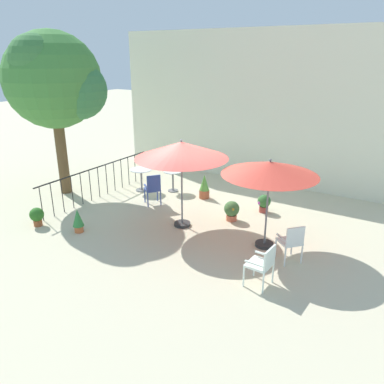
{
  "coord_description": "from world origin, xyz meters",
  "views": [
    {
      "loc": [
        5.07,
        -8.15,
        4.36
      ],
      "look_at": [
        0.0,
        0.06,
        0.82
      ],
      "focal_mm": 35.37,
      "sensor_mm": 36.0,
      "label": 1
    }
  ],
  "objects_px": {
    "cafe_table_0": "(173,177)",
    "potted_plant_0": "(204,187)",
    "patio_umbrella_1": "(270,169)",
    "patio_chair_0": "(153,187)",
    "potted_plant_1": "(264,203)",
    "patio_chair_2": "(263,263)",
    "patio_umbrella_0": "(181,150)",
    "patio_chair_1": "(292,241)",
    "potted_plant_4": "(37,216)",
    "cafe_table_1": "(141,176)",
    "potted_plant_2": "(78,220)",
    "potted_plant_3": "(232,210)",
    "shade_tree": "(55,80)"
  },
  "relations": [
    {
      "from": "shade_tree",
      "to": "patio_chair_2",
      "type": "distance_m",
      "value": 8.34
    },
    {
      "from": "patio_umbrella_1",
      "to": "potted_plant_0",
      "type": "bearing_deg",
      "value": 144.39
    },
    {
      "from": "potted_plant_3",
      "to": "potted_plant_4",
      "type": "relative_size",
      "value": 1.09
    },
    {
      "from": "patio_umbrella_1",
      "to": "potted_plant_3",
      "type": "bearing_deg",
      "value": 144.86
    },
    {
      "from": "patio_chair_0",
      "to": "potted_plant_2",
      "type": "bearing_deg",
      "value": -101.2
    },
    {
      "from": "patio_umbrella_0",
      "to": "patio_chair_2",
      "type": "height_order",
      "value": "patio_umbrella_0"
    },
    {
      "from": "potted_plant_3",
      "to": "potted_plant_4",
      "type": "xyz_separation_m",
      "value": [
        -4.28,
        -3.06,
        -0.01
      ]
    },
    {
      "from": "potted_plant_0",
      "to": "potted_plant_4",
      "type": "distance_m",
      "value": 5.0
    },
    {
      "from": "potted_plant_1",
      "to": "patio_chair_2",
      "type": "bearing_deg",
      "value": -68.98
    },
    {
      "from": "patio_umbrella_0",
      "to": "potted_plant_2",
      "type": "relative_size",
      "value": 3.79
    },
    {
      "from": "patio_umbrella_0",
      "to": "patio_chair_1",
      "type": "xyz_separation_m",
      "value": [
        3.08,
        -0.34,
        -1.54
      ]
    },
    {
      "from": "patio_chair_0",
      "to": "potted_plant_3",
      "type": "height_order",
      "value": "patio_chair_0"
    },
    {
      "from": "cafe_table_0",
      "to": "potted_plant_0",
      "type": "distance_m",
      "value": 1.22
    },
    {
      "from": "patio_umbrella_1",
      "to": "cafe_table_1",
      "type": "bearing_deg",
      "value": 162.85
    },
    {
      "from": "patio_chair_0",
      "to": "cafe_table_0",
      "type": "bearing_deg",
      "value": 97.77
    },
    {
      "from": "cafe_table_0",
      "to": "potted_plant_1",
      "type": "distance_m",
      "value": 3.27
    },
    {
      "from": "patio_umbrella_1",
      "to": "patio_chair_2",
      "type": "height_order",
      "value": "patio_umbrella_1"
    },
    {
      "from": "cafe_table_0",
      "to": "patio_chair_1",
      "type": "xyz_separation_m",
      "value": [
        4.82,
        -2.45,
        0.04
      ]
    },
    {
      "from": "cafe_table_0",
      "to": "patio_umbrella_0",
      "type": "bearing_deg",
      "value": -50.48
    },
    {
      "from": "shade_tree",
      "to": "cafe_table_1",
      "type": "bearing_deg",
      "value": 35.69
    },
    {
      "from": "potted_plant_1",
      "to": "cafe_table_0",
      "type": "bearing_deg",
      "value": 178.44
    },
    {
      "from": "cafe_table_0",
      "to": "patio_chair_0",
      "type": "bearing_deg",
      "value": -82.23
    },
    {
      "from": "potted_plant_2",
      "to": "cafe_table_0",
      "type": "bearing_deg",
      "value": 85.25
    },
    {
      "from": "patio_umbrella_0",
      "to": "potted_plant_4",
      "type": "height_order",
      "value": "patio_umbrella_0"
    },
    {
      "from": "cafe_table_0",
      "to": "patio_chair_1",
      "type": "relative_size",
      "value": 0.79
    },
    {
      "from": "potted_plant_4",
      "to": "potted_plant_1",
      "type": "bearing_deg",
      "value": 40.22
    },
    {
      "from": "patio_chair_1",
      "to": "potted_plant_2",
      "type": "distance_m",
      "value": 5.33
    },
    {
      "from": "cafe_table_0",
      "to": "patio_chair_2",
      "type": "relative_size",
      "value": 0.82
    },
    {
      "from": "potted_plant_0",
      "to": "potted_plant_2",
      "type": "xyz_separation_m",
      "value": [
        -1.54,
        -3.85,
        -0.04
      ]
    },
    {
      "from": "patio_chair_0",
      "to": "potted_plant_3",
      "type": "distance_m",
      "value": 2.57
    },
    {
      "from": "potted_plant_1",
      "to": "patio_umbrella_1",
      "type": "bearing_deg",
      "value": -67.83
    },
    {
      "from": "patio_umbrella_1",
      "to": "patio_chair_0",
      "type": "relative_size",
      "value": 2.25
    },
    {
      "from": "patio_umbrella_0",
      "to": "potted_plant_3",
      "type": "relative_size",
      "value": 4.31
    },
    {
      "from": "patio_chair_2",
      "to": "potted_plant_2",
      "type": "distance_m",
      "value": 4.96
    },
    {
      "from": "patio_umbrella_0",
      "to": "cafe_table_1",
      "type": "distance_m",
      "value": 3.49
    },
    {
      "from": "patio_chair_1",
      "to": "potted_plant_0",
      "type": "height_order",
      "value": "patio_chair_1"
    },
    {
      "from": "patio_umbrella_1",
      "to": "patio_chair_2",
      "type": "xyz_separation_m",
      "value": [
        0.57,
        -1.6,
        -1.41
      ]
    },
    {
      "from": "patio_chair_2",
      "to": "cafe_table_0",
      "type": "bearing_deg",
      "value": 141.8
    },
    {
      "from": "potted_plant_4",
      "to": "potted_plant_0",
      "type": "bearing_deg",
      "value": 56.27
    },
    {
      "from": "potted_plant_0",
      "to": "potted_plant_3",
      "type": "relative_size",
      "value": 1.4
    },
    {
      "from": "patio_chair_2",
      "to": "potted_plant_0",
      "type": "height_order",
      "value": "patio_chair_2"
    },
    {
      "from": "potted_plant_2",
      "to": "potted_plant_4",
      "type": "relative_size",
      "value": 1.24
    },
    {
      "from": "potted_plant_0",
      "to": "cafe_table_1",
      "type": "bearing_deg",
      "value": -167.08
    },
    {
      "from": "patio_chair_1",
      "to": "potted_plant_4",
      "type": "relative_size",
      "value": 1.76
    },
    {
      "from": "cafe_table_1",
      "to": "potted_plant_4",
      "type": "distance_m",
      "value": 3.72
    },
    {
      "from": "patio_umbrella_0",
      "to": "potted_plant_4",
      "type": "bearing_deg",
      "value": -148.1
    },
    {
      "from": "patio_chair_2",
      "to": "potted_plant_3",
      "type": "xyz_separation_m",
      "value": [
        -1.9,
        2.54,
        -0.21
      ]
    },
    {
      "from": "patio_chair_2",
      "to": "potted_plant_0",
      "type": "relative_size",
      "value": 1.11
    },
    {
      "from": "shade_tree",
      "to": "patio_umbrella_0",
      "type": "xyz_separation_m",
      "value": [
        4.67,
        -0.18,
        -1.54
      ]
    },
    {
      "from": "cafe_table_1",
      "to": "potted_plant_2",
      "type": "relative_size",
      "value": 1.19
    }
  ]
}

